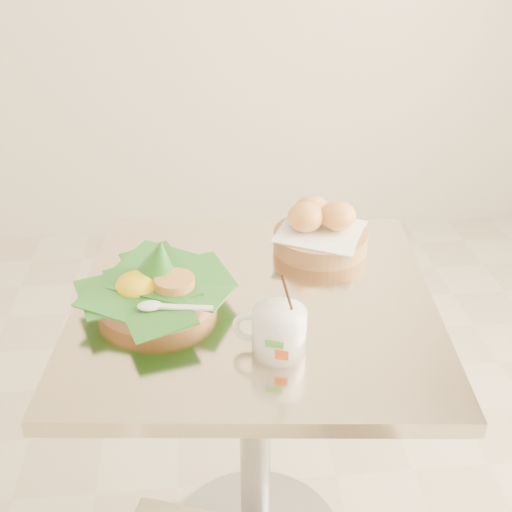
{
  "coord_description": "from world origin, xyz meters",
  "views": [
    {
      "loc": [
        0.1,
        -1.03,
        1.44
      ],
      "look_at": [
        0.21,
        0.06,
        0.82
      ],
      "focal_mm": 45.0,
      "sensor_mm": 36.0,
      "label": 1
    }
  ],
  "objects": [
    {
      "name": "cafe_table",
      "position": [
        0.2,
        0.03,
        0.53
      ],
      "size": [
        0.76,
        0.76,
        0.75
      ],
      "rotation": [
        0.0,
        0.0,
        -0.1
      ],
      "color": "gray",
      "rests_on": "floor"
    },
    {
      "name": "bread_basket",
      "position": [
        0.36,
        0.22,
        0.79
      ],
      "size": [
        0.24,
        0.24,
        0.11
      ],
      "rotation": [
        0.0,
        0.0,
        0.36
      ],
      "color": "#A36F46",
      "rests_on": "cafe_table"
    },
    {
      "name": "rice_basket",
      "position": [
        0.01,
        0.03,
        0.79
      ],
      "size": [
        0.29,
        0.29,
        0.15
      ],
      "rotation": [
        0.0,
        0.0,
        0.15
      ],
      "color": "#A36F46",
      "rests_on": "cafe_table"
    },
    {
      "name": "coffee_mug",
      "position": [
        0.22,
        -0.15,
        0.79
      ],
      "size": [
        0.13,
        0.1,
        0.16
      ],
      "rotation": [
        0.0,
        0.0,
        -0.29
      ],
      "color": "white",
      "rests_on": "cafe_table"
    }
  ]
}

